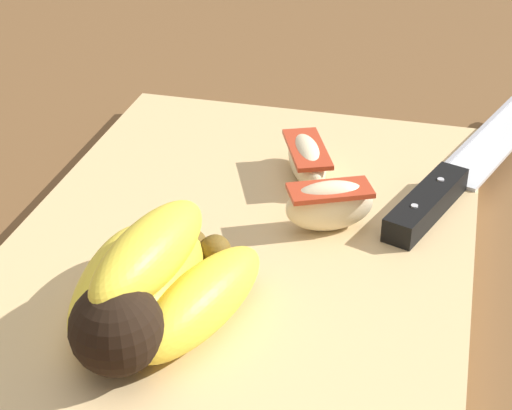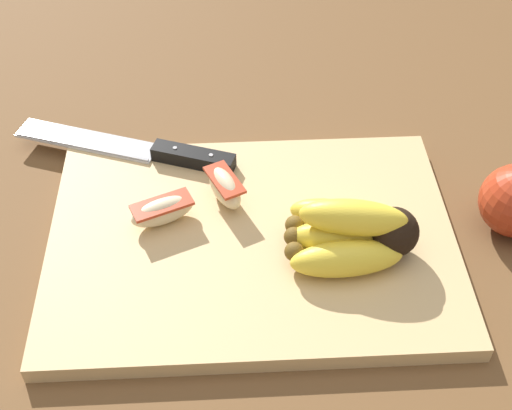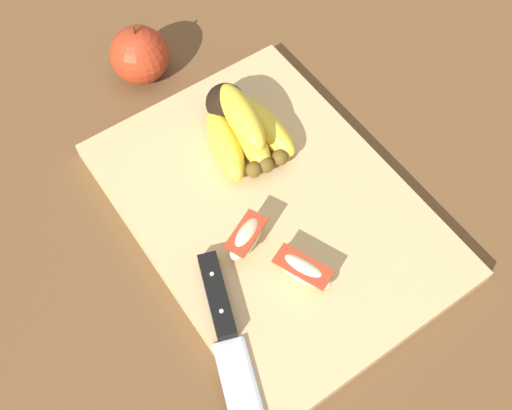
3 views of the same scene
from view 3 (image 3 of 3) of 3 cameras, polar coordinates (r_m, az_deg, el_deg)
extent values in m
plane|color=brown|center=(0.77, 2.44, -0.90)|extent=(6.00, 6.00, 0.00)
cube|color=tan|center=(0.76, 1.43, -0.42)|extent=(0.44, 0.31, 0.02)
sphere|color=black|center=(0.81, -2.81, 9.35)|extent=(0.05, 0.05, 0.05)
ellipsoid|color=yellow|center=(0.78, -2.86, 5.66)|extent=(0.12, 0.07, 0.04)
sphere|color=brown|center=(0.76, -0.20, 3.28)|extent=(0.02, 0.02, 0.02)
ellipsoid|color=yellow|center=(0.79, -1.05, 6.50)|extent=(0.12, 0.05, 0.04)
sphere|color=brown|center=(0.76, 0.94, 3.74)|extent=(0.02, 0.02, 0.02)
ellipsoid|color=yellow|center=(0.80, 0.73, 7.32)|extent=(0.12, 0.04, 0.04)
sphere|color=brown|center=(0.77, 2.24, 4.41)|extent=(0.02, 0.02, 0.02)
ellipsoid|color=yellow|center=(0.77, -1.30, 8.17)|extent=(0.11, 0.06, 0.04)
cube|color=black|center=(0.69, -3.62, -8.32)|extent=(0.10, 0.05, 0.02)
cylinder|color=#B2B2B7|center=(0.69, -4.09, -6.36)|extent=(0.01, 0.01, 0.00)
cylinder|color=#B2B2B7|center=(0.67, -3.21, -9.73)|extent=(0.01, 0.01, 0.00)
ellipsoid|color=beige|center=(0.70, 4.30, -6.01)|extent=(0.08, 0.05, 0.03)
cube|color=#B2381E|center=(0.69, 4.35, -5.67)|extent=(0.07, 0.05, 0.00)
ellipsoid|color=beige|center=(0.71, -0.89, -3.05)|extent=(0.05, 0.07, 0.04)
cube|color=#B2381E|center=(0.70, -0.90, -2.59)|extent=(0.05, 0.06, 0.00)
sphere|color=#AD3319|center=(0.89, -10.70, 13.41)|extent=(0.08, 0.08, 0.08)
cylinder|color=#4C3319|center=(0.86, -11.22, 15.56)|extent=(0.00, 0.00, 0.01)
camera|label=1|loc=(0.84, -29.08, 30.36)|focal=58.89mm
camera|label=2|loc=(0.79, 47.42, 40.32)|focal=49.05mm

